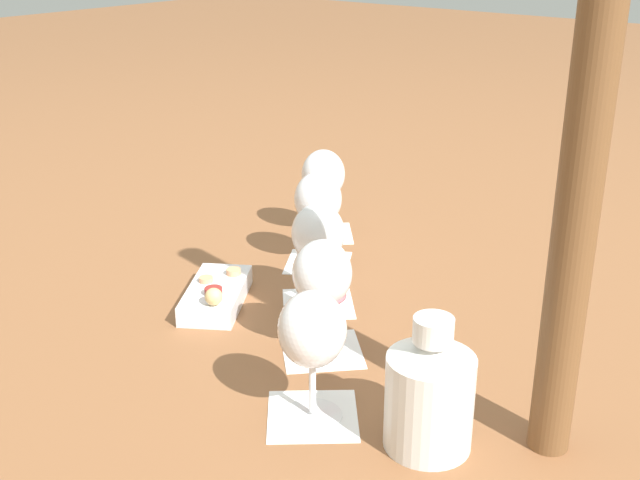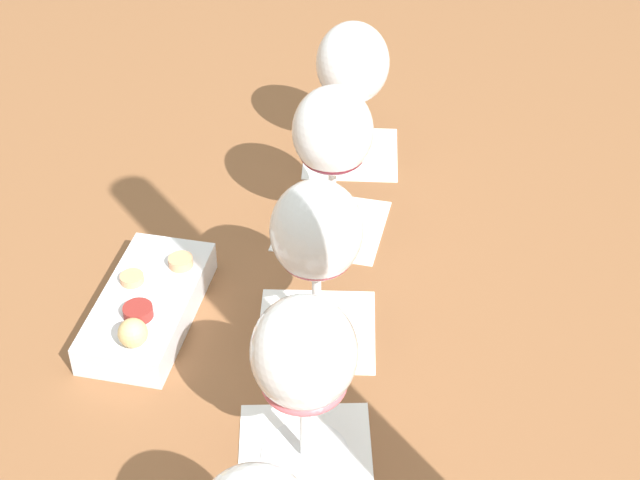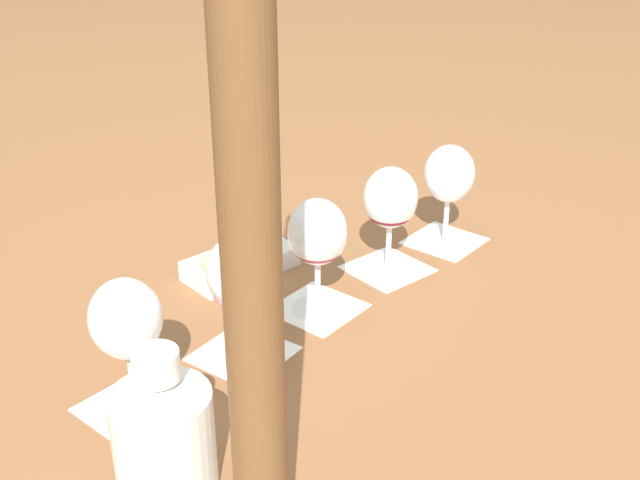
% 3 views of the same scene
% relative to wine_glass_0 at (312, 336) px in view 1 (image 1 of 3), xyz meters
% --- Properties ---
extents(ground_plane, '(8.00, 8.00, 0.00)m').
position_rel_wine_glass_0_xyz_m(ground_plane, '(0.25, 0.19, -0.11)').
color(ground_plane, brown).
extents(tasting_card_0, '(0.16, 0.16, 0.00)m').
position_rel_wine_glass_0_xyz_m(tasting_card_0, '(0.00, 0.00, -0.11)').
color(tasting_card_0, white).
rests_on(tasting_card_0, ground_plane).
extents(tasting_card_1, '(0.16, 0.16, 0.00)m').
position_rel_wine_glass_0_xyz_m(tasting_card_1, '(0.13, 0.09, -0.11)').
color(tasting_card_1, white).
rests_on(tasting_card_1, ground_plane).
extents(tasting_card_2, '(0.16, 0.16, 0.00)m').
position_rel_wine_glass_0_xyz_m(tasting_card_2, '(0.25, 0.18, -0.11)').
color(tasting_card_2, white).
rests_on(tasting_card_2, ground_plane).
extents(tasting_card_3, '(0.15, 0.15, 0.00)m').
position_rel_wine_glass_0_xyz_m(tasting_card_3, '(0.37, 0.29, -0.11)').
color(tasting_card_3, white).
rests_on(tasting_card_3, ground_plane).
extents(tasting_card_4, '(0.16, 0.16, 0.00)m').
position_rel_wine_glass_0_xyz_m(tasting_card_4, '(0.49, 0.37, -0.11)').
color(tasting_card_4, white).
rests_on(tasting_card_4, ground_plane).
extents(wine_glass_0, '(0.08, 0.08, 0.17)m').
position_rel_wine_glass_0_xyz_m(wine_glass_0, '(0.00, 0.00, 0.00)').
color(wine_glass_0, white).
rests_on(wine_glass_0, tasting_card_0).
extents(wine_glass_1, '(0.08, 0.08, 0.17)m').
position_rel_wine_glass_0_xyz_m(wine_glass_1, '(0.13, 0.09, 0.00)').
color(wine_glass_1, white).
rests_on(wine_glass_1, tasting_card_1).
extents(wine_glass_2, '(0.08, 0.08, 0.17)m').
position_rel_wine_glass_0_xyz_m(wine_glass_2, '(0.25, 0.18, -0.00)').
color(wine_glass_2, white).
rests_on(wine_glass_2, tasting_card_2).
extents(wine_glass_3, '(0.08, 0.08, 0.17)m').
position_rel_wine_glass_0_xyz_m(wine_glass_3, '(0.37, 0.29, -0.00)').
color(wine_glass_3, white).
rests_on(wine_glass_3, tasting_card_3).
extents(wine_glass_4, '(0.08, 0.08, 0.17)m').
position_rel_wine_glass_0_xyz_m(wine_glass_4, '(0.49, 0.37, -0.00)').
color(wine_glass_4, white).
rests_on(wine_glass_4, tasting_card_4).
extents(ceramic_vase, '(0.10, 0.10, 0.17)m').
position_rel_wine_glass_0_xyz_m(ceramic_vase, '(0.04, -0.14, -0.04)').
color(ceramic_vase, white).
rests_on(ceramic_vase, ground_plane).
extents(snack_dish, '(0.19, 0.16, 0.06)m').
position_rel_wine_glass_0_xyz_m(snack_dish, '(0.14, 0.31, -0.09)').
color(snack_dish, silver).
rests_on(snack_dish, ground_plane).
extents(umbrella_pole, '(0.05, 0.05, 0.71)m').
position_rel_wine_glass_0_xyz_m(umbrella_pole, '(0.13, -0.25, 0.24)').
color(umbrella_pole, brown).
rests_on(umbrella_pole, ground_plane).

